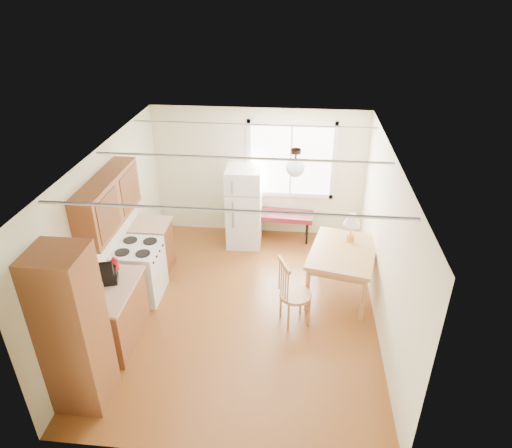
# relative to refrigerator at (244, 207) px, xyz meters

# --- Properties ---
(room_shell) EXTENTS (4.60, 5.60, 2.62)m
(room_shell) POSITION_rel_refrigerator_xyz_m (0.23, -1.98, 0.48)
(room_shell) COLOR #5F3013
(room_shell) RESTS_ON ground
(kitchen_run) EXTENTS (0.65, 3.40, 2.20)m
(kitchen_run) POSITION_rel_refrigerator_xyz_m (-1.48, -2.62, 0.07)
(kitchen_run) COLOR brown
(kitchen_run) RESTS_ON ground
(window_unit) EXTENTS (1.64, 0.05, 1.51)m
(window_unit) POSITION_rel_refrigerator_xyz_m (0.83, 0.49, 0.78)
(window_unit) COLOR white
(window_unit) RESTS_ON room_shell
(pendant_light) EXTENTS (0.26, 0.26, 0.40)m
(pendant_light) POSITION_rel_refrigerator_xyz_m (0.93, -1.58, 1.46)
(pendant_light) COLOR #301C15
(pendant_light) RESTS_ON room_shell
(refrigerator) EXTENTS (0.65, 0.67, 1.54)m
(refrigerator) POSITION_rel_refrigerator_xyz_m (0.00, 0.00, 0.00)
(refrigerator) COLOR white
(refrigerator) RESTS_ON ground
(bench) EXTENTS (1.24, 0.53, 0.56)m
(bench) POSITION_rel_refrigerator_xyz_m (0.69, 0.23, -0.27)
(bench) COLOR maroon
(bench) RESTS_ON ground
(dining_table) EXTENTS (1.23, 1.48, 0.81)m
(dining_table) POSITION_rel_refrigerator_xyz_m (1.73, -1.41, -0.06)
(dining_table) COLOR #A56D3F
(dining_table) RESTS_ON ground
(chair) EXTENTS (0.53, 0.52, 1.07)m
(chair) POSITION_rel_refrigerator_xyz_m (0.93, -2.23, -0.15)
(chair) COLOR #A56D3F
(chair) RESTS_ON ground
(table_lamp) EXTENTS (0.27, 0.27, 0.47)m
(table_lamp) POSITION_rel_refrigerator_xyz_m (1.86, -1.10, 0.38)
(table_lamp) COLOR gold
(table_lamp) RESTS_ON dining_table
(coffee_maker) EXTENTS (0.24, 0.28, 0.36)m
(coffee_maker) POSITION_rel_refrigerator_xyz_m (-1.49, -2.70, 0.26)
(coffee_maker) COLOR black
(coffee_maker) RESTS_ON kitchen_run
(kettle) EXTENTS (0.11, 0.11, 0.22)m
(kettle) POSITION_rel_refrigerator_xyz_m (-1.54, -2.41, 0.22)
(kettle) COLOR red
(kettle) RESTS_ON kitchen_run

